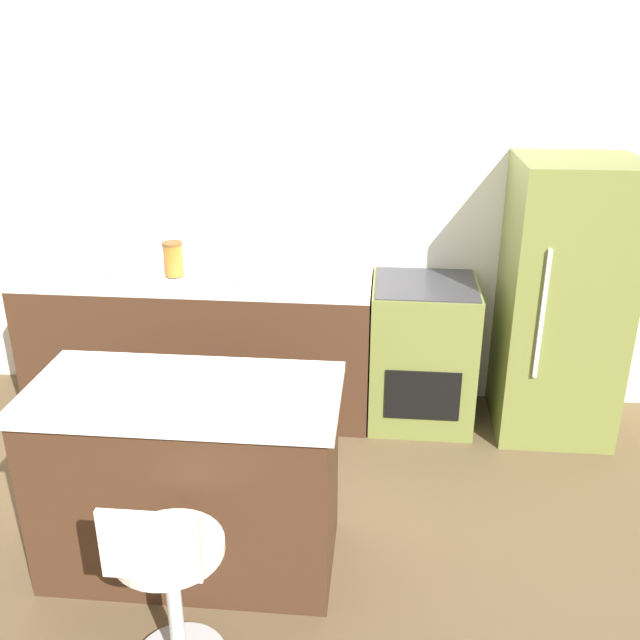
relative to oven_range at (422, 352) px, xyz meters
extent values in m
plane|color=brown|center=(-1.13, -0.33, -0.47)|extent=(14.00, 14.00, 0.00)
cube|color=white|center=(-1.13, 0.35, 0.83)|extent=(8.00, 0.06, 2.60)
cube|color=#422819|center=(-1.47, 0.00, -0.02)|extent=(2.26, 0.63, 0.90)
cube|color=white|center=(-1.47, 0.00, 0.45)|extent=(2.26, 0.63, 0.03)
cube|color=#9EA3A8|center=(-1.86, 0.00, 0.47)|extent=(0.44, 0.35, 0.01)
cube|color=#422819|center=(-1.13, -1.48, -0.02)|extent=(1.35, 0.65, 0.89)
cube|color=white|center=(-1.13, -1.48, 0.44)|extent=(1.40, 0.69, 0.04)
cube|color=olive|center=(0.00, 0.00, 0.00)|extent=(0.66, 0.63, 0.93)
cube|color=black|center=(0.00, -0.32, -0.14)|extent=(0.46, 0.01, 0.33)
cube|color=#333338|center=(0.00, 0.00, 0.47)|extent=(0.62, 0.60, 0.01)
cube|color=olive|center=(0.83, -0.02, 0.39)|extent=(0.70, 0.68, 1.72)
cube|color=silver|center=(0.64, -0.38, 0.44)|extent=(0.02, 0.02, 0.78)
cylinder|color=#B7B7BC|center=(-1.04, -2.11, -0.18)|extent=(0.06, 0.06, 0.57)
cylinder|color=silver|center=(-1.04, -2.11, 0.12)|extent=(0.43, 0.43, 0.04)
cube|color=silver|center=(-1.04, -2.29, 0.28)|extent=(0.36, 0.02, 0.28)
cylinder|color=silver|center=(-1.93, 0.01, 0.53)|extent=(0.19, 0.19, 0.13)
sphere|color=silver|center=(-1.93, 0.01, 0.63)|extent=(0.10, 0.10, 0.10)
cylinder|color=white|center=(-1.12, 0.01, 0.52)|extent=(0.21, 0.21, 0.10)
cylinder|color=#9E6623|center=(-1.60, 0.01, 0.57)|extent=(0.12, 0.12, 0.20)
cylinder|color=brown|center=(-1.60, 0.01, 0.68)|extent=(0.13, 0.13, 0.02)
camera|label=1|loc=(-0.26, -4.20, 1.96)|focal=40.00mm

